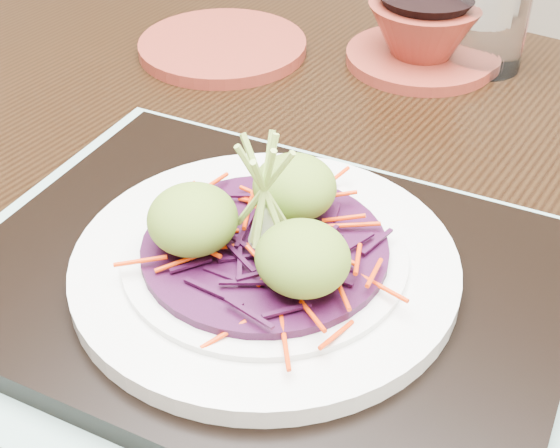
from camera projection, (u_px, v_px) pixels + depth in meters
The scene contains 11 objects.
dining_table at pixel (328, 337), 0.65m from camera, with size 1.38×0.98×0.82m.
placemat at pixel (266, 295), 0.53m from camera, with size 0.45×0.35×0.00m, color #7CA197.
serving_tray at pixel (265, 283), 0.52m from camera, with size 0.39×0.29×0.02m, color black.
white_plate at pixel (265, 263), 0.51m from camera, with size 0.25×0.25×0.02m.
cabbage_bed at pixel (265, 248), 0.50m from camera, with size 0.16×0.16×0.01m, color #350A2C.
carrot_julienne at pixel (265, 238), 0.50m from camera, with size 0.19×0.19×0.01m, color red, non-canonical shape.
guacamole_scoops at pixel (264, 221), 0.49m from camera, with size 0.14×0.12×0.04m.
scallion_garnish at pixel (264, 195), 0.48m from camera, with size 0.06×0.06×0.09m, color #93B849, non-canonical shape.
terracotta_side_plate at pixel (223, 46), 0.83m from camera, with size 0.18×0.18×0.01m, color maroon.
water_glass at pixel (490, 14), 0.77m from camera, with size 0.08×0.08×0.11m, color white.
terracotta_bowl_set at pixel (423, 37), 0.79m from camera, with size 0.17×0.17×0.06m.
Camera 1 is at (0.26, -0.47, 1.18)m, focal length 50.00 mm.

